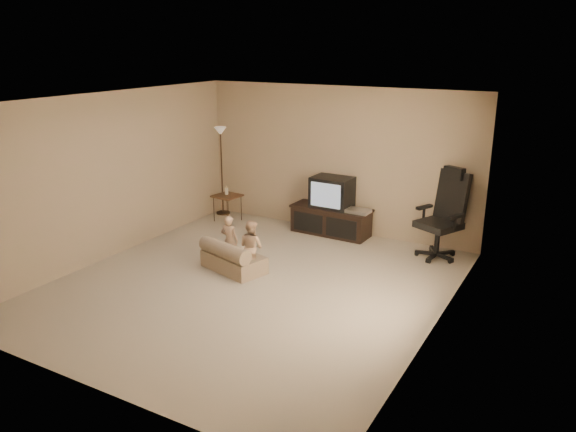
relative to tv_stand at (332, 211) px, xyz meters
The scene contains 9 objects.
floor 2.53m from the tv_stand, 90.77° to the right, with size 5.50×5.50×0.00m, color #BAAA94.
room_shell 2.72m from the tv_stand, 90.77° to the right, with size 5.50×5.50×5.50m.
tv_stand is the anchor object (origin of this frame).
office_chair 1.94m from the tv_stand, ahead, with size 0.86×0.87×1.40m.
side_table 2.01m from the tv_stand, behind, with size 0.50×0.50×0.67m.
floor_lamp 2.47m from the tv_stand, behind, with size 0.26×0.26×1.68m.
child_sofa 2.28m from the tv_stand, 104.48° to the right, with size 1.05×0.77×0.46m.
toddler_left 2.13m from the tv_stand, 109.95° to the right, with size 0.28×0.20×0.76m, color #D4A884.
toddler_right 2.12m from the tv_stand, 97.62° to the right, with size 0.38×0.21×0.78m, color #D4A884.
Camera 1 is at (3.89, -5.90, 3.20)m, focal length 35.00 mm.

